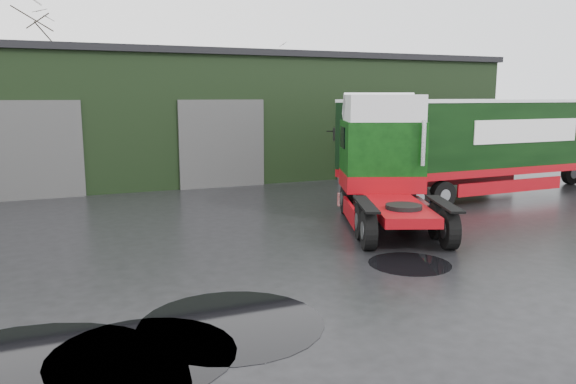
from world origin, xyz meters
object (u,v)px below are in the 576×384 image
object	(u,v)px
warehouse	(191,114)
tree_back_b	(263,101)
hero_tractor	(393,162)
lorry_right	(479,149)
tree_back_a	(33,87)
wash_bucket	(430,203)

from	to	relation	value
warehouse	tree_back_b	xyz separation A→B (m)	(8.00, 10.00, 0.59)
warehouse	hero_tractor	size ratio (longest dim) A/B	4.72
lorry_right	tree_back_a	xyz separation A→B (m)	(-16.77, 22.95, 2.71)
tree_back_b	warehouse	bearing A→B (deg)	-128.66
lorry_right	tree_back_b	size ratio (longest dim) A/B	2.07
tree_back_b	wash_bucket	bearing A→B (deg)	-95.16
warehouse	tree_back_b	distance (m)	12.82
hero_tractor	tree_back_b	world-z (taller)	tree_back_b
hero_tractor	tree_back_a	distance (m)	28.30
warehouse	lorry_right	world-z (taller)	warehouse
wash_bucket	tree_back_a	size ratio (longest dim) A/B	0.03
hero_tractor	wash_bucket	size ratio (longest dim) A/B	21.64
lorry_right	wash_bucket	world-z (taller)	lorry_right
lorry_right	hero_tractor	bearing A→B (deg)	-64.34
hero_tractor	tree_back_a	world-z (taller)	tree_back_a
wash_bucket	warehouse	bearing A→B (deg)	113.07
hero_tractor	tree_back_b	size ratio (longest dim) A/B	0.92
wash_bucket	tree_back_a	distance (m)	27.88
hero_tractor	lorry_right	size ratio (longest dim) A/B	0.44
tree_back_b	hero_tractor	bearing A→B (deg)	-101.88
warehouse	wash_bucket	size ratio (longest dim) A/B	102.17
wash_bucket	tree_back_b	xyz separation A→B (m)	(2.14, 23.75, 3.60)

